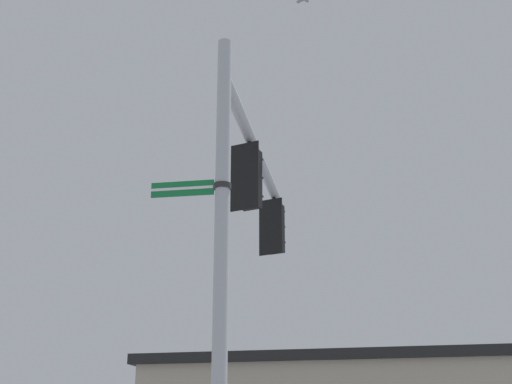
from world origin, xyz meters
The scene contains 5 objects.
signal_pole centered at (0.00, 0.00, 3.89)m, with size 0.21×0.21×7.79m, color #ADB2B7.
mast_arm centered at (-0.99, 3.00, 7.15)m, with size 0.20×0.20×6.33m, color #ADB2B7.
traffic_light_nearest_pole centered at (-0.68, 2.08, 6.35)m, with size 0.54×0.49×1.31m.
traffic_light_mid_inner centered at (-1.65, 5.00, 6.35)m, with size 0.54×0.49×1.31m.
street_name_sign centered at (-0.31, -0.10, 5.43)m, with size 1.12×0.48×0.22m.
Camera 1 is at (4.86, -8.17, 1.98)m, focal length 50.00 mm.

